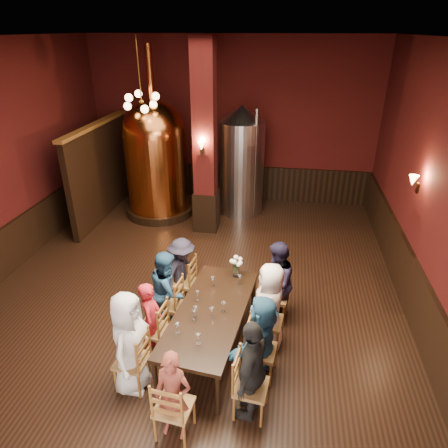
% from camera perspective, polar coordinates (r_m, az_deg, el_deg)
% --- Properties ---
extents(room, '(10.00, 10.02, 4.50)m').
position_cam_1_polar(room, '(6.81, -5.11, 5.73)').
color(room, black).
rests_on(room, ground).
extents(wainscot_right, '(0.08, 9.90, 1.00)m').
position_cam_1_polar(wainscot_right, '(7.78, 25.44, -8.68)').
color(wainscot_right, black).
rests_on(wainscot_right, ground).
extents(wainscot_back, '(7.90, 0.08, 1.00)m').
position_cam_1_polar(wainscot_back, '(11.98, 0.97, 6.11)').
color(wainscot_back, black).
rests_on(wainscot_back, ground).
extents(wainscot_left, '(0.08, 9.90, 1.00)m').
position_cam_1_polar(wainscot_left, '(9.29, -29.11, -3.74)').
color(wainscot_left, black).
rests_on(wainscot_left, ground).
extents(column, '(0.58, 0.58, 4.50)m').
position_cam_1_polar(column, '(9.48, -2.75, 11.71)').
color(column, '#430F0E').
rests_on(column, ground).
extents(partition, '(0.22, 3.50, 2.40)m').
position_cam_1_polar(partition, '(11.09, -17.14, 7.07)').
color(partition, black).
rests_on(partition, ground).
extents(pendant_cluster, '(0.90, 0.90, 1.70)m').
position_cam_1_polar(pendant_cluster, '(9.82, -11.72, 16.80)').
color(pendant_cluster, '#A57226').
rests_on(pendant_cluster, room).
extents(sconce_wall, '(0.20, 0.20, 0.36)m').
position_cam_1_polar(sconce_wall, '(7.72, 26.02, 5.23)').
color(sconce_wall, black).
rests_on(sconce_wall, room).
extents(sconce_column, '(0.20, 0.20, 0.36)m').
position_cam_1_polar(sconce_column, '(9.21, -3.13, 10.94)').
color(sconce_column, black).
rests_on(sconce_column, column).
extents(dining_table, '(1.25, 2.49, 0.75)m').
position_cam_1_polar(dining_table, '(6.28, -1.88, -12.63)').
color(dining_table, black).
rests_on(dining_table, ground).
extents(chair_0, '(0.51, 0.51, 0.92)m').
position_cam_1_polar(chair_0, '(6.02, -13.03, -18.44)').
color(chair_0, brown).
rests_on(chair_0, ground).
extents(person_0, '(0.54, 0.79, 1.56)m').
position_cam_1_polar(person_0, '(5.80, -13.36, -16.16)').
color(person_0, silver).
rests_on(person_0, ground).
extents(chair_1, '(0.51, 0.51, 0.92)m').
position_cam_1_polar(chair_1, '(6.44, -10.23, -14.54)').
color(chair_1, brown).
rests_on(chair_1, ground).
extents(person_1, '(0.37, 0.51, 1.29)m').
position_cam_1_polar(person_1, '(6.33, -10.36, -13.26)').
color(person_1, '#B41E2A').
rests_on(person_1, ground).
extents(chair_2, '(0.51, 0.51, 0.92)m').
position_cam_1_polar(chair_2, '(6.90, -7.91, -11.16)').
color(chair_2, brown).
rests_on(chair_2, ground).
extents(person_2, '(0.47, 0.75, 1.45)m').
position_cam_1_polar(person_2, '(6.75, -8.05, -9.38)').
color(person_2, navy).
rests_on(person_2, ground).
extents(chair_3, '(0.51, 0.51, 0.92)m').
position_cam_1_polar(chair_3, '(7.40, -5.90, -8.16)').
color(chair_3, brown).
rests_on(chair_3, ground).
extents(person_3, '(0.74, 0.97, 1.33)m').
position_cam_1_polar(person_3, '(7.29, -5.98, -6.83)').
color(person_3, black).
rests_on(person_3, ground).
extents(chair_4, '(0.51, 0.51, 0.92)m').
position_cam_1_polar(chair_4, '(5.58, 3.91, -22.15)').
color(chair_4, brown).
rests_on(chair_4, ground).
extents(person_4, '(0.56, 0.94, 1.50)m').
position_cam_1_polar(person_4, '(5.36, 4.01, -20.08)').
color(person_4, black).
rests_on(person_4, ground).
extents(chair_5, '(0.51, 0.51, 0.92)m').
position_cam_1_polar(chair_5, '(6.04, 5.29, -17.52)').
color(chair_5, brown).
rests_on(chair_5, ground).
extents(person_5, '(0.88, 1.33, 1.38)m').
position_cam_1_polar(person_5, '(5.88, 5.38, -15.92)').
color(person_5, '#2C5F84').
rests_on(person_5, ground).
extents(chair_6, '(0.51, 0.51, 0.92)m').
position_cam_1_polar(chair_6, '(6.53, 6.40, -13.61)').
color(chair_6, brown).
rests_on(chair_6, ground).
extents(person_6, '(0.55, 0.77, 1.49)m').
position_cam_1_polar(person_6, '(6.35, 6.53, -11.64)').
color(person_6, white).
rests_on(person_6, ground).
extents(chair_7, '(0.51, 0.51, 0.92)m').
position_cam_1_polar(chair_7, '(7.05, 7.33, -10.22)').
color(chair_7, brown).
rests_on(chair_7, ground).
extents(person_7, '(0.46, 0.77, 1.49)m').
position_cam_1_polar(person_7, '(6.89, 7.46, -8.30)').
color(person_7, black).
rests_on(person_7, ground).
extents(chair_8, '(0.51, 0.51, 0.92)m').
position_cam_1_polar(chair_8, '(5.40, -7.16, -24.46)').
color(chair_8, brown).
rests_on(chair_8, ground).
extents(person_8, '(0.49, 0.34, 1.27)m').
position_cam_1_polar(person_8, '(5.27, -7.28, -23.24)').
color(person_8, brown).
rests_on(person_8, ground).
extents(copper_kettle, '(1.82, 1.82, 4.31)m').
position_cam_1_polar(copper_kettle, '(10.71, -9.62, 9.31)').
color(copper_kettle, black).
rests_on(copper_kettle, ground).
extents(steel_vessel, '(1.31, 1.31, 2.89)m').
position_cam_1_polar(steel_vessel, '(10.71, 2.50, 8.95)').
color(steel_vessel, '#B2B2B7').
rests_on(steel_vessel, ground).
extents(rose_vase, '(0.23, 0.23, 0.39)m').
position_cam_1_polar(rose_vase, '(6.85, 1.76, -5.70)').
color(rose_vase, white).
rests_on(rose_vase, dining_table).
extents(wine_glass_0, '(0.07, 0.07, 0.17)m').
position_cam_1_polar(wine_glass_0, '(6.15, -0.05, -11.77)').
color(wine_glass_0, white).
rests_on(wine_glass_0, dining_table).
extents(wine_glass_1, '(0.07, 0.07, 0.17)m').
position_cam_1_polar(wine_glass_1, '(6.70, -1.62, -8.21)').
color(wine_glass_1, white).
rests_on(wine_glass_1, dining_table).
extents(wine_glass_2, '(0.07, 0.07, 0.17)m').
position_cam_1_polar(wine_glass_2, '(6.75, 2.22, -7.96)').
color(wine_glass_2, white).
rests_on(wine_glass_2, dining_table).
extents(wine_glass_3, '(0.07, 0.07, 0.17)m').
position_cam_1_polar(wine_glass_3, '(5.82, -6.68, -14.59)').
color(wine_glass_3, white).
rests_on(wine_glass_3, dining_table).
extents(wine_glass_4, '(0.07, 0.07, 0.17)m').
position_cam_1_polar(wine_glass_4, '(5.64, -3.69, -16.08)').
color(wine_glass_4, white).
rests_on(wine_glass_4, dining_table).
extents(wine_glass_5, '(0.07, 0.07, 0.17)m').
position_cam_1_polar(wine_glass_5, '(6.02, -4.30, -12.89)').
color(wine_glass_5, white).
rests_on(wine_glass_5, dining_table).
extents(wine_glass_6, '(0.07, 0.07, 0.17)m').
position_cam_1_polar(wine_glass_6, '(6.38, -3.84, -10.24)').
color(wine_glass_6, white).
rests_on(wine_glass_6, dining_table).
extents(wine_glass_7, '(0.07, 0.07, 0.17)m').
position_cam_1_polar(wine_glass_7, '(6.06, -1.73, -12.51)').
color(wine_glass_7, white).
rests_on(wine_glass_7, dining_table).
extents(wine_glass_8, '(0.07, 0.07, 0.17)m').
position_cam_1_polar(wine_glass_8, '(6.08, -4.06, -12.37)').
color(wine_glass_8, white).
rests_on(wine_glass_8, dining_table).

